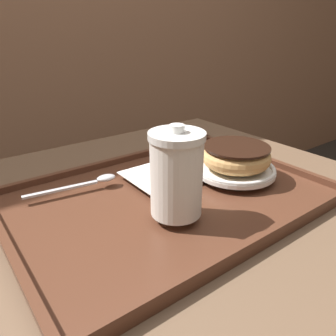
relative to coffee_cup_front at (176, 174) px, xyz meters
name	(u,v)px	position (x,y,z in m)	size (l,w,h in m)	color
cafe_table	(176,289)	(0.04, 0.05, -0.28)	(0.84, 0.83, 0.74)	brown
serving_tray	(168,198)	(0.04, 0.07, -0.08)	(0.54, 0.38, 0.02)	#512D1E
napkin_paper	(164,174)	(0.07, 0.12, -0.06)	(0.14, 0.12, 0.00)	white
coffee_cup_front	(176,174)	(0.00, 0.00, 0.00)	(0.08, 0.08, 0.14)	white
plate_with_chocolate_donut	(233,168)	(0.18, 0.05, -0.06)	(0.16, 0.16, 0.01)	white
donut_chocolate_glazed	(234,155)	(0.18, 0.05, -0.03)	(0.13, 0.13, 0.04)	tan
spoon	(92,181)	(-0.06, 0.17, -0.06)	(0.16, 0.04, 0.01)	silver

